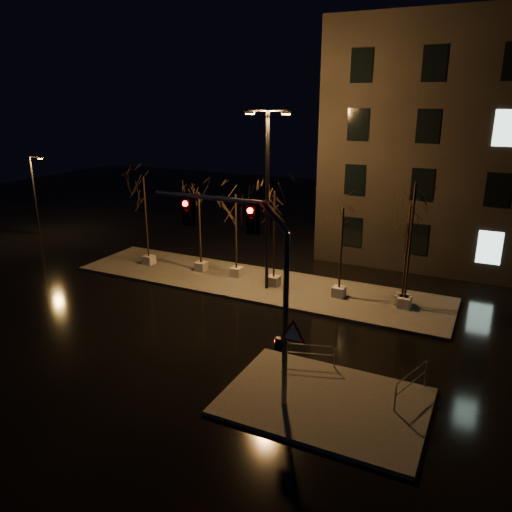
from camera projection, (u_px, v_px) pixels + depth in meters
The scene contains 15 objects.
ground at pixel (198, 324), 23.78m from camera, with size 90.00×90.00×0.00m, color black.
median at pixel (254, 283), 28.89m from camera, with size 22.00×5.00×0.15m, color #45433E.
sidewalk_corner at pixel (324, 401), 17.61m from camera, with size 7.00×5.00×0.15m, color #45433E.
tree_0 at pixel (145, 197), 30.70m from camera, with size 1.80×1.80×5.75m.
tree_1 at pixel (199, 210), 29.64m from camera, with size 1.80×1.80×5.02m.
tree_2 at pixel (236, 213), 28.64m from camera, with size 1.80×1.80×5.06m.
tree_3 at pixel (274, 213), 27.08m from camera, with size 1.80×1.80×5.52m.
tree_4 at pixel (342, 228), 25.60m from camera, with size 1.80×1.80×5.00m.
tree_5 at pixel (413, 211), 23.86m from camera, with size 1.80×1.80×6.57m.
tree_6 at pixel (409, 229), 24.45m from camera, with size 1.80×1.80×5.33m.
traffic_signal_mast at pixel (254, 273), 16.44m from camera, with size 5.81×0.25×7.09m.
streetlight_main at pixel (267, 190), 26.27m from camera, with size 2.41×0.63×9.62m.
streetlight_far at pixel (35, 192), 38.79m from camera, with size 1.19×0.43×6.11m.
guard_rail_a at pixel (308, 352), 19.70m from camera, with size 2.02×0.65×0.91m.
guard_rail_b at pixel (412, 381), 17.49m from camera, with size 0.74×2.13×1.06m.
Camera 1 is at (12.05, -18.24, 10.29)m, focal length 35.00 mm.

